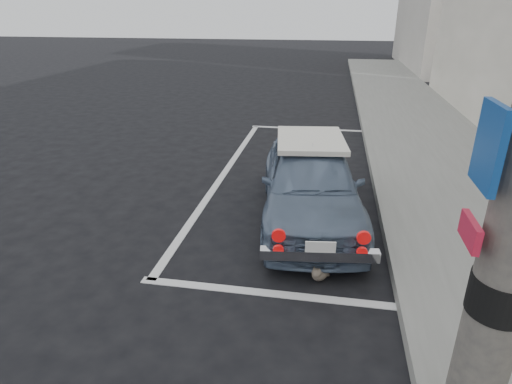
% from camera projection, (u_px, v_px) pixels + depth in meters
% --- Properties ---
extents(ground, '(80.00, 80.00, 0.00)m').
position_uv_depth(ground, '(237.00, 265.00, 5.18)').
color(ground, black).
rests_on(ground, ground).
extents(sidewalk, '(2.80, 40.00, 0.15)m').
position_uv_depth(sidewalk, '(472.00, 209.00, 6.45)').
color(sidewalk, slate).
rests_on(sidewalk, ground).
extents(pline_rear, '(3.00, 0.12, 0.01)m').
position_uv_depth(pline_rear, '(272.00, 294.00, 4.65)').
color(pline_rear, silver).
rests_on(pline_rear, ground).
extents(pline_front, '(3.00, 0.12, 0.01)m').
position_uv_depth(pline_front, '(310.00, 129.00, 10.98)').
color(pline_front, silver).
rests_on(pline_front, ground).
extents(pline_side, '(0.12, 7.00, 0.01)m').
position_uv_depth(pline_side, '(224.00, 173.00, 8.03)').
color(pline_side, silver).
rests_on(pline_side, ground).
extents(retro_coupe, '(1.77, 3.55, 1.16)m').
position_uv_depth(retro_coupe, '(311.00, 181.00, 6.10)').
color(retro_coupe, slate).
rests_on(retro_coupe, ground).
extents(cat, '(0.26, 0.40, 0.22)m').
position_uv_depth(cat, '(320.00, 271.00, 4.86)').
color(cat, '#605649').
rests_on(cat, ground).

